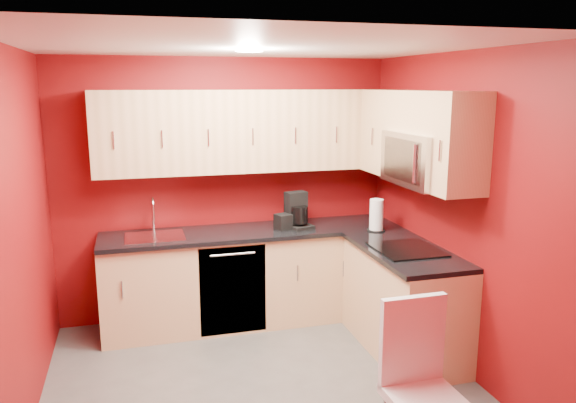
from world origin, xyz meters
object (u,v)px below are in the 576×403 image
napkin_holder (283,222)px  microwave (423,159)px  dining_chair (426,392)px  coffee_maker (300,211)px  paper_towel (376,215)px  sink (155,232)px

napkin_holder → microwave: bearing=-45.2°
microwave → dining_chair: bearing=-116.4°
coffee_maker → paper_towel: size_ratio=1.14×
sink → coffee_maker: (1.34, -0.07, 0.14)m
coffee_maker → microwave: bearing=-65.6°
microwave → coffee_maker: (-0.75, 0.94, -0.58)m
microwave → coffee_maker: size_ratio=2.24×
coffee_maker → napkin_holder: bearing=169.6°
sink → dining_chair: (1.40, -2.40, -0.43)m
paper_towel → sink: bearing=169.9°
napkin_holder → paper_towel: 0.87m
coffee_maker → napkin_holder: (-0.16, -0.01, -0.10)m
napkin_holder → dining_chair: napkin_holder is taller
microwave → sink: bearing=154.4°
paper_towel → napkin_holder: bearing=161.5°
paper_towel → microwave: bearing=-81.8°
microwave → sink: 2.43m
microwave → paper_towel: 0.89m
microwave → napkin_holder: size_ratio=5.22×
sink → microwave: bearing=-25.6°
napkin_holder → paper_towel: size_ratio=0.49×
microwave → napkin_holder: bearing=134.8°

